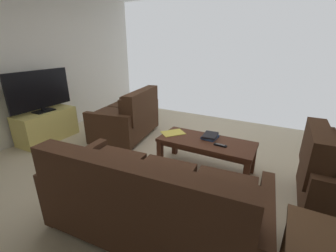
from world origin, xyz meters
TOP-DOWN VIEW (x-y plane):
  - ground_plane at (0.00, 0.00)m, footprint 5.27×5.14m
  - wall_right at (2.64, 0.00)m, footprint 0.12×5.14m
  - sofa_main at (-0.45, 1.02)m, footprint 1.93×1.03m
  - loveseat_near at (1.13, -0.67)m, footprint 1.02×1.35m
  - coffee_table at (-0.48, -0.26)m, footprint 1.23×0.54m
  - tv_stand at (2.31, 0.12)m, footprint 0.47×0.98m
  - flat_tv at (2.31, 0.12)m, footprint 0.21×1.09m
  - book_stack at (-0.49, -0.36)m, footprint 0.20×0.26m
  - tv_remote at (-0.68, -0.18)m, footprint 0.16×0.06m
  - loose_magazine at (0.02, -0.28)m, footprint 0.36×0.38m

SIDE VIEW (x-z plane):
  - ground_plane at x=0.00m, z-range -0.01..0.00m
  - tv_stand at x=2.31m, z-range 0.00..0.52m
  - coffee_table at x=-0.48m, z-range 0.15..0.58m
  - sofa_main at x=-0.45m, z-range -0.07..0.80m
  - loveseat_near at x=1.13m, z-range -0.07..0.81m
  - loose_magazine at x=0.02m, z-range 0.43..0.44m
  - tv_remote at x=-0.68m, z-range 0.43..0.45m
  - book_stack at x=-0.49m, z-range 0.43..0.48m
  - flat_tv at x=2.31m, z-range 0.54..1.23m
  - wall_right at x=2.64m, z-range 0.00..2.57m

